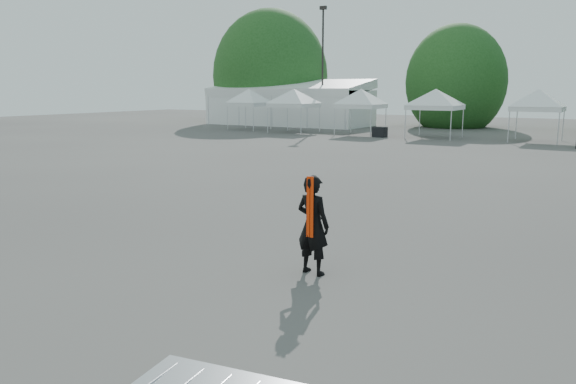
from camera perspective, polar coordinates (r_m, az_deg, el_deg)
The scene contains 12 objects.
ground at distance 12.05m, azimuth 4.45°, elevation -5.56°, with size 120.00×120.00×0.00m, color #474442.
marquee at distance 52.90m, azimuth 0.11°, elevation 8.96°, with size 15.00×6.25×4.23m.
light_pole_west at distance 50.12m, azimuth 3.54°, elevation 13.21°, with size 0.60×0.25×10.30m.
tree_far_w at distance 57.56m, azimuth -1.81°, elevation 11.63°, with size 4.80×4.80×7.30m.
tree_mid_w at distance 52.07m, azimuth 16.67°, elevation 10.67°, with size 4.16×4.16×6.33m.
tent_a at distance 46.84m, azimuth -3.99°, elevation 10.08°, with size 3.91×3.91×3.88m.
tent_b at distance 43.74m, azimuth 0.61°, elevation 10.09°, with size 4.45×4.45×3.88m.
tent_c at distance 41.66m, azimuth 7.43°, elevation 9.98°, with size 4.28×4.28×3.88m.
tent_d at distance 39.94m, azimuth 14.78°, elevation 9.72°, with size 4.63×4.63×3.88m.
tent_e at distance 39.16m, azimuth 24.13°, elevation 9.15°, with size 4.29×4.29×3.88m.
man at distance 10.09m, azimuth 2.54°, elevation -3.35°, with size 0.72×0.52×1.82m.
crate_west at distance 39.91m, azimuth 9.30°, elevation 6.03°, with size 0.90×0.70×0.70m, color black.
Camera 1 is at (5.15, -10.38, 3.31)m, focal length 35.00 mm.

